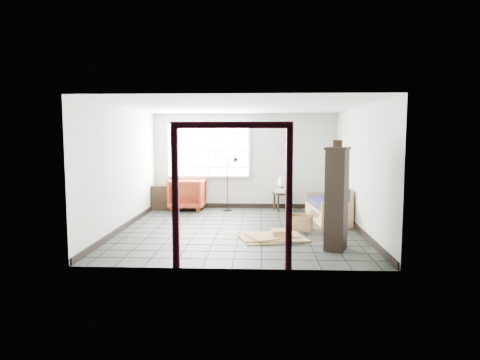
{
  "coord_description": "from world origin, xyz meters",
  "views": [
    {
      "loc": [
        0.41,
        -9.0,
        1.99
      ],
      "look_at": [
        -0.02,
        0.3,
        1.03
      ],
      "focal_mm": 32.0,
      "sensor_mm": 36.0,
      "label": 1
    }
  ],
  "objects_px": {
    "tall_shelf": "(337,198)",
    "armchair": "(188,193)",
    "futon_sofa": "(330,207)",
    "side_table": "(283,196)"
  },
  "relations": [
    {
      "from": "side_table",
      "to": "futon_sofa",
      "type": "bearing_deg",
      "value": -49.69
    },
    {
      "from": "tall_shelf",
      "to": "side_table",
      "type": "bearing_deg",
      "value": 121.91
    },
    {
      "from": "tall_shelf",
      "to": "armchair",
      "type": "bearing_deg",
      "value": 151.22
    },
    {
      "from": "futon_sofa",
      "to": "side_table",
      "type": "distance_m",
      "value": 1.64
    },
    {
      "from": "side_table",
      "to": "tall_shelf",
      "type": "bearing_deg",
      "value": -79.65
    },
    {
      "from": "futon_sofa",
      "to": "side_table",
      "type": "bearing_deg",
      "value": 125.68
    },
    {
      "from": "futon_sofa",
      "to": "side_table",
      "type": "relative_size",
      "value": 3.57
    },
    {
      "from": "armchair",
      "to": "tall_shelf",
      "type": "relative_size",
      "value": 0.52
    },
    {
      "from": "futon_sofa",
      "to": "armchair",
      "type": "height_order",
      "value": "armchair"
    },
    {
      "from": "side_table",
      "to": "tall_shelf",
      "type": "relative_size",
      "value": 0.3
    }
  ]
}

